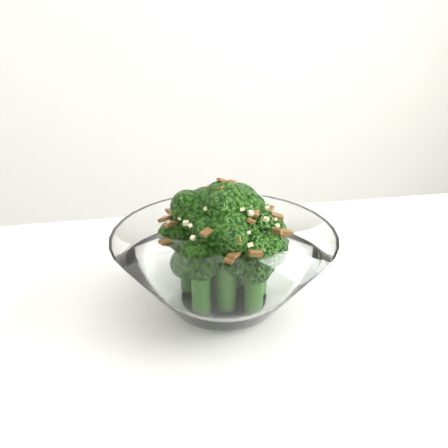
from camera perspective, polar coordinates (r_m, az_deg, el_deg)
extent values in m
cylinder|color=white|center=(1.06, 20.20, -18.47)|extent=(0.04, 0.04, 0.71)
cylinder|color=white|center=(0.54, 0.00, -8.86)|extent=(0.09, 0.09, 0.01)
cylinder|color=#275917|center=(0.49, -2.63, -7.71)|extent=(0.02, 0.02, 0.05)
sphere|color=#235710|center=(0.48, -2.71, -3.98)|extent=(0.04, 0.04, 0.04)
cylinder|color=#275917|center=(0.53, 3.95, -5.13)|extent=(0.02, 0.02, 0.06)
sphere|color=#235710|center=(0.51, 4.09, -1.06)|extent=(0.05, 0.05, 0.05)
cylinder|color=#275917|center=(0.56, 4.44, -4.22)|extent=(0.02, 0.02, 0.04)
sphere|color=#235710|center=(0.54, 4.55, -1.26)|extent=(0.04, 0.04, 0.04)
cylinder|color=#275917|center=(0.52, -2.38, -4.07)|extent=(0.02, 0.02, 0.08)
sphere|color=#235710|center=(0.50, -2.48, 1.13)|extent=(0.05, 0.05, 0.05)
cylinder|color=#275917|center=(0.57, 0.03, -3.60)|extent=(0.02, 0.02, 0.05)
sphere|color=#235710|center=(0.55, 0.03, -0.56)|extent=(0.04, 0.04, 0.04)
cylinder|color=#275917|center=(0.49, 3.45, -7.59)|extent=(0.02, 0.02, 0.05)
sphere|color=#235710|center=(0.48, 3.57, -3.69)|extent=(0.05, 0.05, 0.05)
cylinder|color=#275917|center=(0.49, 0.32, -6.12)|extent=(0.02, 0.02, 0.07)
sphere|color=#235710|center=(0.47, 0.33, -0.99)|extent=(0.05, 0.05, 0.05)
cylinder|color=#275917|center=(0.54, 1.42, -3.19)|extent=(0.02, 0.02, 0.08)
sphere|color=#235710|center=(0.51, 1.48, 2.02)|extent=(0.05, 0.05, 0.05)
cylinder|color=#275917|center=(0.51, 0.00, -4.00)|extent=(0.02, 0.02, 0.09)
sphere|color=#235710|center=(0.49, 0.00, 1.91)|extent=(0.05, 0.05, 0.05)
cylinder|color=#275917|center=(0.53, -4.07, -4.85)|extent=(0.02, 0.02, 0.06)
sphere|color=#235710|center=(0.51, -4.20, -0.94)|extent=(0.05, 0.05, 0.05)
cube|color=brown|center=(0.54, -0.51, 2.64)|extent=(0.02, 0.02, 0.01)
cube|color=brown|center=(0.53, -3.99, 2.13)|extent=(0.01, 0.02, 0.00)
cube|color=brown|center=(0.50, 6.05, 0.89)|extent=(0.01, 0.01, 0.01)
cube|color=brown|center=(0.48, 3.63, 1.27)|extent=(0.01, 0.01, 0.01)
cube|color=brown|center=(0.50, 3.25, 2.46)|extent=(0.01, 0.01, 0.01)
cube|color=brown|center=(0.49, 2.72, 3.09)|extent=(0.01, 0.02, 0.01)
cube|color=brown|center=(0.44, 1.29, -1.85)|extent=(0.01, 0.01, 0.01)
cube|color=brown|center=(0.45, -2.02, -0.97)|extent=(0.01, 0.01, 0.00)
cube|color=brown|center=(0.48, 6.18, -0.79)|extent=(0.01, 0.01, 0.01)
cube|color=brown|center=(0.51, -6.75, 0.59)|extent=(0.02, 0.02, 0.01)
cube|color=brown|center=(0.47, 3.14, 0.33)|extent=(0.01, 0.01, 0.01)
cube|color=brown|center=(0.51, -0.32, 3.60)|extent=(0.02, 0.02, 0.00)
cube|color=brown|center=(0.44, 0.69, -3.98)|extent=(0.01, 0.02, 0.01)
cube|color=brown|center=(0.49, -1.34, 3.62)|extent=(0.02, 0.01, 0.01)
cube|color=brown|center=(0.55, -2.50, 2.71)|extent=(0.02, 0.02, 0.01)
cube|color=brown|center=(0.50, -2.97, 3.39)|extent=(0.01, 0.01, 0.01)
cube|color=brown|center=(0.54, 0.91, 2.86)|extent=(0.01, 0.01, 0.01)
cube|color=brown|center=(0.48, -0.31, 4.28)|extent=(0.01, 0.02, 0.01)
cube|color=brown|center=(0.48, 6.73, -0.97)|extent=(0.01, 0.01, 0.01)
cube|color=brown|center=(0.53, -6.01, 1.33)|extent=(0.01, 0.02, 0.01)
cube|color=brown|center=(0.53, -2.47, 3.09)|extent=(0.02, 0.02, 0.01)
cube|color=brown|center=(0.55, -0.41, 2.87)|extent=(0.01, 0.01, 0.01)
cube|color=brown|center=(0.52, 5.05, 1.75)|extent=(0.01, 0.02, 0.01)
cube|color=brown|center=(0.51, 2.05, 3.09)|extent=(0.01, 0.01, 0.01)
cube|color=brown|center=(0.55, 0.58, 2.67)|extent=(0.01, 0.01, 0.00)
cube|color=brown|center=(0.48, 0.73, 4.44)|extent=(0.01, 0.02, 0.01)
cube|color=brown|center=(0.47, -6.66, -2.08)|extent=(0.02, 0.02, 0.01)
cube|color=brown|center=(0.48, 0.12, 4.95)|extent=(0.02, 0.01, 0.01)
cube|color=brown|center=(0.44, 1.14, -3.56)|extent=(0.01, 0.02, 0.01)
cube|color=brown|center=(0.53, -5.68, 1.06)|extent=(0.02, 0.01, 0.01)
cube|color=brown|center=(0.51, -1.48, 3.42)|extent=(0.01, 0.01, 0.01)
cube|color=brown|center=(0.53, -4.79, 1.68)|extent=(0.01, 0.01, 0.01)
cube|color=brown|center=(0.45, 3.60, -3.38)|extent=(0.01, 0.01, 0.01)
cube|color=brown|center=(0.48, 6.96, -0.88)|extent=(0.02, 0.01, 0.01)
cube|color=brown|center=(0.49, -6.19, 0.00)|extent=(0.02, 0.02, 0.00)
cube|color=brown|center=(0.48, -1.22, 4.01)|extent=(0.01, 0.01, 0.01)
cube|color=beige|center=(0.49, -6.32, 0.25)|extent=(0.01, 0.01, 0.00)
cube|color=beige|center=(0.48, 6.13, -0.15)|extent=(0.01, 0.00, 0.00)
cube|color=beige|center=(0.49, 5.80, 0.55)|extent=(0.01, 0.01, 0.00)
cube|color=beige|center=(0.51, -3.53, 2.86)|extent=(0.00, 0.01, 0.00)
cube|color=beige|center=(0.45, -3.58, -1.58)|extent=(0.01, 0.01, 0.00)
cube|color=beige|center=(0.53, -4.61, 1.90)|extent=(0.01, 0.01, 0.01)
cube|color=beige|center=(0.46, -2.02, 1.82)|extent=(0.01, 0.01, 0.01)
cube|color=beige|center=(0.48, 4.83, 0.58)|extent=(0.01, 0.01, 0.00)
cube|color=beige|center=(0.52, 5.04, 2.19)|extent=(0.01, 0.01, 0.01)
cube|color=beige|center=(0.47, 1.17, 2.08)|extent=(0.01, 0.01, 0.00)
cube|color=beige|center=(0.54, -2.17, 2.73)|extent=(0.01, 0.00, 0.00)
cube|color=beige|center=(0.50, 3.29, 2.73)|extent=(0.01, 0.01, 0.01)
cube|color=beige|center=(0.48, -4.78, 1.36)|extent=(0.01, 0.01, 0.00)
cube|color=beige|center=(0.54, 2.06, 2.52)|extent=(0.01, 0.01, 0.01)
cube|color=beige|center=(0.47, -4.37, 0.12)|extent=(0.01, 0.01, 0.00)
cube|color=beige|center=(0.47, 3.06, 1.26)|extent=(0.01, 0.01, 0.01)
cube|color=beige|center=(0.50, -2.02, 3.95)|extent=(0.01, 0.01, 0.01)
cube|color=beige|center=(0.45, 2.77, -0.98)|extent=(0.01, 0.01, 0.00)
cube|color=beige|center=(0.53, 2.43, 3.18)|extent=(0.01, 0.01, 0.00)
cube|color=beige|center=(0.45, 3.05, -2.39)|extent=(0.01, 0.01, 0.01)
cube|color=beige|center=(0.48, 6.65, -0.92)|extent=(0.01, 0.01, 0.00)
cube|color=beige|center=(0.46, -3.86, -0.19)|extent=(0.00, 0.00, 0.00)
cube|color=beige|center=(0.48, -5.06, 0.63)|extent=(0.00, 0.00, 0.00)
cube|color=beige|center=(0.45, 0.17, -0.59)|extent=(0.01, 0.01, 0.01)
cube|color=beige|center=(0.50, -5.63, 1.50)|extent=(0.01, 0.01, 0.00)
cube|color=beige|center=(0.46, 1.67, -0.17)|extent=(0.01, 0.01, 0.00)
cube|color=beige|center=(0.53, -1.10, 3.35)|extent=(0.00, 0.00, 0.00)
cube|color=beige|center=(0.47, 2.10, 1.69)|extent=(0.01, 0.01, 0.01)
cube|color=beige|center=(0.50, 4.96, 1.81)|extent=(0.00, 0.00, 0.00)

